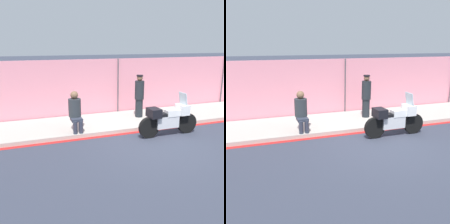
{
  "view_description": "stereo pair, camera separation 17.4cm",
  "coord_description": "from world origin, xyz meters",
  "views": [
    {
      "loc": [
        -4.09,
        -6.72,
        3.09
      ],
      "look_at": [
        -1.1,
        1.49,
        0.77
      ],
      "focal_mm": 42.0,
      "sensor_mm": 36.0,
      "label": 1
    },
    {
      "loc": [
        -3.92,
        -6.78,
        3.09
      ],
      "look_at": [
        -1.1,
        1.49,
        0.77
      ],
      "focal_mm": 42.0,
      "sensor_mm": 36.0,
      "label": 2
    }
  ],
  "objects": [
    {
      "name": "ground_plane",
      "position": [
        0.0,
        0.0,
        0.0
      ],
      "size": [
        120.0,
        120.0,
        0.0
      ],
      "primitive_type": "plane",
      "color": "#333847"
    },
    {
      "name": "sidewalk",
      "position": [
        0.0,
        2.56,
        0.07
      ],
      "size": [
        42.1,
        2.41,
        0.14
      ],
      "color": "#ADA89E",
      "rests_on": "ground_plane"
    },
    {
      "name": "curb_paint_stripe",
      "position": [
        0.0,
        1.26,
        0.0
      ],
      "size": [
        42.1,
        0.18,
        0.01
      ],
      "color": "red",
      "rests_on": "ground_plane"
    },
    {
      "name": "storefront_fence",
      "position": [
        0.0,
        3.85,
        1.22
      ],
      "size": [
        39.99,
        0.17,
        2.43
      ],
      "color": "pink",
      "rests_on": "ground_plane"
    },
    {
      "name": "motorcycle",
      "position": [
        0.62,
        0.63,
        0.59
      ],
      "size": [
        2.2,
        0.51,
        1.46
      ],
      "rotation": [
        0.0,
        0.0,
        0.0
      ],
      "color": "black",
      "rests_on": "ground_plane"
    },
    {
      "name": "officer_standing",
      "position": [
        0.5,
        2.66,
        1.01
      ],
      "size": [
        0.37,
        0.37,
        1.71
      ],
      "color": "#1E2328",
      "rests_on": "sidewalk"
    },
    {
      "name": "person_seated_on_curb",
      "position": [
        -2.31,
        1.84,
        0.89
      ],
      "size": [
        0.43,
        0.72,
        1.37
      ],
      "color": "#2D3342",
      "rests_on": "sidewalk"
    }
  ]
}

